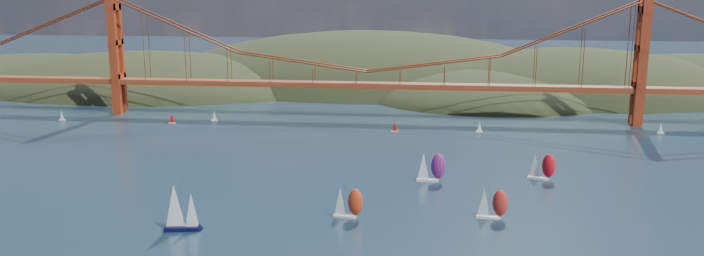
% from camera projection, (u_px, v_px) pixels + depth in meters
% --- Properties ---
extents(headlands, '(725.00, 225.00, 96.00)m').
position_uv_depth(headlands, '(456.00, 107.00, 412.01)').
color(headlands, black).
rests_on(headlands, ground).
extents(bridge, '(552.00, 12.00, 55.00)m').
position_uv_depth(bridge, '(364.00, 49.00, 312.12)').
color(bridge, brown).
rests_on(bridge, ground).
extents(sloop_navy, '(9.29, 5.72, 13.96)m').
position_uv_depth(sloop_navy, '(180.00, 208.00, 176.77)').
color(sloop_navy, black).
rests_on(sloop_navy, ground).
extents(racer_0, '(8.51, 4.06, 9.60)m').
position_uv_depth(racer_0, '(347.00, 202.00, 186.34)').
color(racer_0, silver).
rests_on(racer_0, ground).
extents(racer_1, '(8.41, 3.86, 9.51)m').
position_uv_depth(racer_1, '(492.00, 203.00, 185.77)').
color(racer_1, white).
rests_on(racer_1, ground).
extents(racer_3, '(8.91, 5.45, 9.97)m').
position_uv_depth(racer_3, '(541.00, 166.00, 221.72)').
color(racer_3, white).
rests_on(racer_3, ground).
extents(racer_rwb, '(9.15, 3.70, 10.55)m').
position_uv_depth(racer_rwb, '(430.00, 167.00, 219.45)').
color(racer_rwb, silver).
rests_on(racer_rwb, ground).
extents(distant_boat_1, '(3.00, 2.00, 4.70)m').
position_uv_depth(distant_boat_1, '(62.00, 115.00, 313.52)').
color(distant_boat_1, silver).
rests_on(distant_boat_1, ground).
extents(distant_boat_2, '(3.00, 2.00, 4.70)m').
position_uv_depth(distant_boat_2, '(172.00, 118.00, 307.23)').
color(distant_boat_2, silver).
rests_on(distant_boat_2, ground).
extents(distant_boat_3, '(3.00, 2.00, 4.70)m').
position_uv_depth(distant_boat_3, '(214.00, 116.00, 312.65)').
color(distant_boat_3, silver).
rests_on(distant_boat_3, ground).
extents(distant_boat_4, '(3.00, 2.00, 4.70)m').
position_uv_depth(distant_boat_4, '(661.00, 128.00, 287.21)').
color(distant_boat_4, silver).
rests_on(distant_boat_4, ground).
extents(distant_boat_8, '(3.00, 2.00, 4.70)m').
position_uv_depth(distant_boat_8, '(480.00, 127.00, 289.78)').
color(distant_boat_8, silver).
rests_on(distant_boat_8, ground).
extents(distant_boat_9, '(3.00, 2.00, 4.70)m').
position_uv_depth(distant_boat_9, '(395.00, 126.00, 290.40)').
color(distant_boat_9, silver).
rests_on(distant_boat_9, ground).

